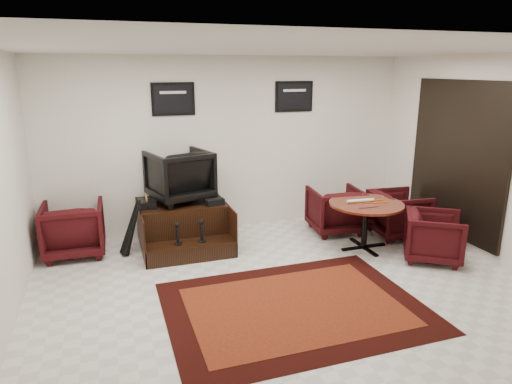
% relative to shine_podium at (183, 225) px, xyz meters
% --- Properties ---
extents(ground, '(6.00, 6.00, 0.00)m').
position_rel_shine_podium_xyz_m(ground, '(0.93, -1.91, -0.30)').
color(ground, silver).
rests_on(ground, ground).
extents(room_shell, '(6.02, 5.02, 2.81)m').
position_rel_shine_podium_xyz_m(room_shell, '(1.33, -1.79, 1.48)').
color(room_shell, white).
rests_on(room_shell, ground).
extents(area_rug, '(2.85, 2.14, 0.01)m').
position_rel_shine_podium_xyz_m(area_rug, '(0.85, -2.30, -0.30)').
color(area_rug, black).
rests_on(area_rug, ground).
extents(shine_podium, '(1.28, 1.32, 0.66)m').
position_rel_shine_podium_xyz_m(shine_podium, '(0.00, 0.00, 0.00)').
color(shine_podium, black).
rests_on(shine_podium, ground).
extents(shine_chair, '(1.01, 0.98, 0.86)m').
position_rel_shine_podium_xyz_m(shine_chair, '(0.00, 0.14, 0.78)').
color(shine_chair, black).
rests_on(shine_chair, shine_podium).
extents(shoes_pair, '(0.25, 0.30, 0.10)m').
position_rel_shine_podium_xyz_m(shoes_pair, '(-0.50, -0.06, 0.41)').
color(shoes_pair, black).
rests_on(shoes_pair, shine_podium).
extents(polish_kit, '(0.30, 0.23, 0.09)m').
position_rel_shine_podium_xyz_m(polish_kit, '(0.44, -0.23, 0.40)').
color(polish_kit, black).
rests_on(polish_kit, shine_podium).
extents(umbrella_black, '(0.31, 0.12, 0.84)m').
position_rel_shine_podium_xyz_m(umbrella_black, '(-0.75, -0.18, 0.12)').
color(umbrella_black, black).
rests_on(umbrella_black, ground).
extents(umbrella_hooked, '(0.31, 0.12, 0.83)m').
position_rel_shine_podium_xyz_m(umbrella_hooked, '(-0.77, -0.09, 0.11)').
color(umbrella_hooked, black).
rests_on(umbrella_hooked, ground).
extents(armchair_side, '(0.84, 0.79, 0.85)m').
position_rel_shine_podium_xyz_m(armchair_side, '(-1.54, 0.12, 0.12)').
color(armchair_side, black).
rests_on(armchair_side, ground).
extents(meeting_table, '(1.08, 1.08, 0.70)m').
position_rel_shine_podium_xyz_m(meeting_table, '(2.53, -1.00, 0.31)').
color(meeting_table, '#431609').
rests_on(meeting_table, ground).
extents(table_chair_back, '(0.86, 0.82, 0.81)m').
position_rel_shine_podium_xyz_m(table_chair_back, '(2.46, -0.22, 0.10)').
color(table_chair_back, black).
rests_on(table_chair_back, ground).
extents(table_chair_window, '(0.79, 0.83, 0.80)m').
position_rel_shine_podium_xyz_m(table_chair_window, '(3.33, -0.70, 0.09)').
color(table_chair_window, black).
rests_on(table_chair_window, ground).
extents(table_chair_corner, '(0.98, 0.99, 0.75)m').
position_rel_shine_podium_xyz_m(table_chair_corner, '(3.21, -1.68, 0.07)').
color(table_chair_corner, black).
rests_on(table_chair_corner, ground).
extents(paper_roll, '(0.42, 0.08, 0.05)m').
position_rel_shine_podium_xyz_m(paper_roll, '(2.46, -0.95, 0.43)').
color(paper_roll, silver).
rests_on(paper_roll, meeting_table).
extents(table_clutter, '(0.57, 0.30, 0.01)m').
position_rel_shine_podium_xyz_m(table_clutter, '(2.58, -1.04, 0.41)').
color(table_clutter, orange).
rests_on(table_clutter, meeting_table).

